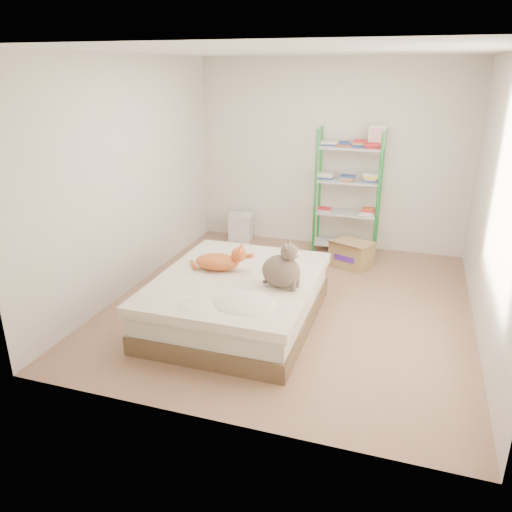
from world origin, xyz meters
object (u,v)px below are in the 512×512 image
at_px(bed, 238,299).
at_px(cardboard_box, 352,254).
at_px(orange_cat, 217,260).
at_px(shelf_unit, 348,187).
at_px(grey_cat, 281,264).
at_px(white_bin, 241,227).

bearing_deg(bed, cardboard_box, 64.41).
xyz_separation_m(orange_cat, shelf_unit, (0.99, 2.34, 0.32)).
xyz_separation_m(grey_cat, cardboard_box, (0.43, 1.97, -0.55)).
relative_size(shelf_unit, white_bin, 4.27).
height_order(shelf_unit, cardboard_box, shelf_unit).
xyz_separation_m(orange_cat, grey_cat, (0.74, -0.20, 0.12)).
bearing_deg(shelf_unit, grey_cat, -95.61).
relative_size(bed, shelf_unit, 1.11).
height_order(bed, shelf_unit, shelf_unit).
bearing_deg(bed, white_bin, 108.97).
bearing_deg(bed, shelf_unit, 73.59).
relative_size(bed, white_bin, 4.73).
distance_m(orange_cat, white_bin, 2.42).
relative_size(grey_cat, shelf_unit, 0.26).
bearing_deg(bed, grey_cat, -10.04).
height_order(shelf_unit, white_bin, shelf_unit).
height_order(grey_cat, shelf_unit, shelf_unit).
bearing_deg(shelf_unit, orange_cat, -112.85).
distance_m(bed, white_bin, 2.57).
bearing_deg(orange_cat, bed, -32.88).
height_order(bed, cardboard_box, bed).
height_order(grey_cat, white_bin, grey_cat).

